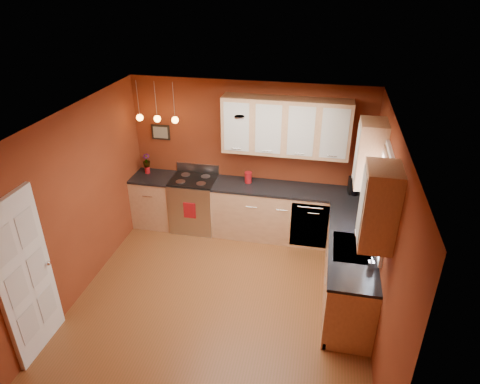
% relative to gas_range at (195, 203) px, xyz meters
% --- Properties ---
extents(floor, '(4.20, 4.20, 0.00)m').
position_rel_gas_range_xyz_m(floor, '(0.92, -1.80, -0.48)').
color(floor, brown).
rests_on(floor, ground).
extents(ceiling, '(4.00, 4.20, 0.02)m').
position_rel_gas_range_xyz_m(ceiling, '(0.92, -1.80, 2.12)').
color(ceiling, beige).
rests_on(ceiling, wall_back).
extents(wall_back, '(4.00, 0.02, 2.60)m').
position_rel_gas_range_xyz_m(wall_back, '(0.92, 0.30, 0.82)').
color(wall_back, maroon).
rests_on(wall_back, floor).
extents(wall_front, '(4.00, 0.02, 2.60)m').
position_rel_gas_range_xyz_m(wall_front, '(0.92, -3.90, 0.82)').
color(wall_front, maroon).
rests_on(wall_front, floor).
extents(wall_left, '(0.02, 4.20, 2.60)m').
position_rel_gas_range_xyz_m(wall_left, '(-1.08, -1.80, 0.82)').
color(wall_left, maroon).
rests_on(wall_left, floor).
extents(wall_right, '(0.02, 4.20, 2.60)m').
position_rel_gas_range_xyz_m(wall_right, '(2.92, -1.80, 0.82)').
color(wall_right, maroon).
rests_on(wall_right, floor).
extents(base_cabinets_back_left, '(0.70, 0.60, 0.90)m').
position_rel_gas_range_xyz_m(base_cabinets_back_left, '(-0.73, -0.00, -0.03)').
color(base_cabinets_back_left, tan).
rests_on(base_cabinets_back_left, floor).
extents(base_cabinets_back_right, '(2.54, 0.60, 0.90)m').
position_rel_gas_range_xyz_m(base_cabinets_back_right, '(1.65, -0.00, -0.03)').
color(base_cabinets_back_right, tan).
rests_on(base_cabinets_back_right, floor).
extents(base_cabinets_right, '(0.60, 2.10, 0.90)m').
position_rel_gas_range_xyz_m(base_cabinets_right, '(2.62, -1.35, -0.03)').
color(base_cabinets_right, tan).
rests_on(base_cabinets_right, floor).
extents(counter_back_left, '(0.70, 0.62, 0.04)m').
position_rel_gas_range_xyz_m(counter_back_left, '(-0.73, -0.00, 0.44)').
color(counter_back_left, black).
rests_on(counter_back_left, base_cabinets_back_left).
extents(counter_back_right, '(2.54, 0.62, 0.04)m').
position_rel_gas_range_xyz_m(counter_back_right, '(1.65, -0.00, 0.44)').
color(counter_back_right, black).
rests_on(counter_back_right, base_cabinets_back_right).
extents(counter_right, '(0.62, 2.10, 0.04)m').
position_rel_gas_range_xyz_m(counter_right, '(2.62, -1.35, 0.44)').
color(counter_right, black).
rests_on(counter_right, base_cabinets_right).
extents(gas_range, '(0.76, 0.64, 1.11)m').
position_rel_gas_range_xyz_m(gas_range, '(0.00, 0.00, 0.00)').
color(gas_range, '#AFAFB3').
rests_on(gas_range, floor).
extents(dishwasher_front, '(0.60, 0.02, 0.80)m').
position_rel_gas_range_xyz_m(dishwasher_front, '(2.02, -0.29, -0.03)').
color(dishwasher_front, '#AFAFB3').
rests_on(dishwasher_front, base_cabinets_back_right).
extents(sink, '(0.50, 0.70, 0.33)m').
position_rel_gas_range_xyz_m(sink, '(2.62, -1.50, 0.43)').
color(sink, gray).
rests_on(sink, counter_right).
extents(window, '(0.06, 1.02, 1.22)m').
position_rel_gas_range_xyz_m(window, '(2.89, -1.50, 1.21)').
color(window, white).
rests_on(window, wall_right).
extents(door_left_wall, '(0.12, 0.82, 2.05)m').
position_rel_gas_range_xyz_m(door_left_wall, '(-1.05, -3.00, 0.54)').
color(door_left_wall, white).
rests_on(door_left_wall, floor).
extents(upper_cabinets_back, '(2.00, 0.35, 0.90)m').
position_rel_gas_range_xyz_m(upper_cabinets_back, '(1.52, 0.12, 1.47)').
color(upper_cabinets_back, tan).
rests_on(upper_cabinets_back, wall_back).
extents(upper_cabinets_right, '(0.35, 1.95, 0.90)m').
position_rel_gas_range_xyz_m(upper_cabinets_right, '(2.75, -1.48, 1.47)').
color(upper_cabinets_right, tan).
rests_on(upper_cabinets_right, wall_right).
extents(wall_picture, '(0.32, 0.03, 0.26)m').
position_rel_gas_range_xyz_m(wall_picture, '(-0.63, 0.28, 1.17)').
color(wall_picture, black).
rests_on(wall_picture, wall_back).
extents(pendant_lights, '(0.71, 0.11, 0.66)m').
position_rel_gas_range_xyz_m(pendant_lights, '(-0.53, -0.05, 1.53)').
color(pendant_lights, gray).
rests_on(pendant_lights, ceiling).
extents(red_canister, '(0.12, 0.12, 0.19)m').
position_rel_gas_range_xyz_m(red_canister, '(0.94, 0.09, 0.55)').
color(red_canister, '#9F1116').
rests_on(red_canister, counter_back_right).
extents(red_vase, '(0.09, 0.09, 0.14)m').
position_rel_gas_range_xyz_m(red_vase, '(-0.87, 0.10, 0.53)').
color(red_vase, '#9F1116').
rests_on(red_vase, counter_back_left).
extents(flowers, '(0.15, 0.15, 0.23)m').
position_rel_gas_range_xyz_m(flowers, '(-0.87, 0.10, 0.70)').
color(flowers, '#9F1116').
rests_on(flowers, red_vase).
extents(coffee_maker, '(0.21, 0.21, 0.27)m').
position_rel_gas_range_xyz_m(coffee_maker, '(2.67, 0.04, 0.58)').
color(coffee_maker, black).
rests_on(coffee_maker, counter_back_right).
extents(soap_pump, '(0.08, 0.08, 0.16)m').
position_rel_gas_range_xyz_m(soap_pump, '(2.81, -1.91, 0.54)').
color(soap_pump, white).
rests_on(soap_pump, counter_right).
extents(dish_towel, '(0.21, 0.01, 0.28)m').
position_rel_gas_range_xyz_m(dish_towel, '(0.02, -0.33, 0.04)').
color(dish_towel, '#9F1116').
rests_on(dish_towel, gas_range).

